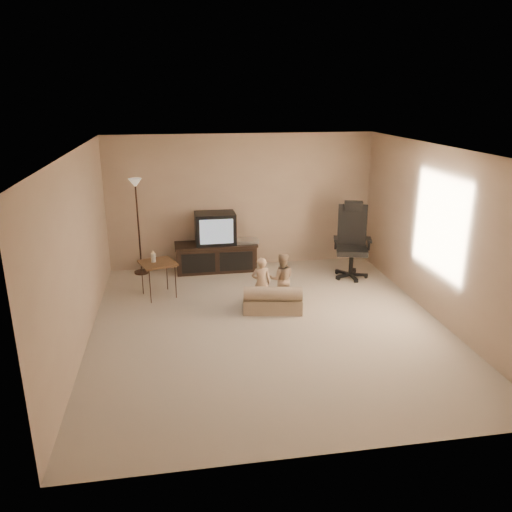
% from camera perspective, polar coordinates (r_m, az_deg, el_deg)
% --- Properties ---
extents(floor, '(5.50, 5.50, 0.00)m').
position_cam_1_polar(floor, '(7.28, 1.42, -7.90)').
color(floor, '#C2AE9A').
rests_on(floor, ground).
extents(room_shell, '(5.50, 5.50, 5.50)m').
position_cam_1_polar(room_shell, '(6.75, 1.52, 3.75)').
color(room_shell, silver).
rests_on(room_shell, floor).
extents(tv_stand, '(1.55, 0.58, 1.11)m').
position_cam_1_polar(tv_stand, '(9.35, -4.58, 1.08)').
color(tv_stand, black).
rests_on(tv_stand, floor).
extents(office_chair, '(0.78, 0.80, 1.36)m').
position_cam_1_polar(office_chair, '(9.16, 10.85, 0.63)').
color(office_chair, black).
rests_on(office_chair, floor).
extents(side_table, '(0.68, 0.68, 0.80)m').
position_cam_1_polar(side_table, '(8.22, -11.21, -0.82)').
color(side_table, brown).
rests_on(side_table, floor).
extents(floor_lamp, '(0.27, 0.27, 1.76)m').
position_cam_1_polar(floor_lamp, '(9.19, -13.47, 5.67)').
color(floor_lamp, black).
rests_on(floor_lamp, floor).
extents(child_sofa, '(0.97, 0.66, 0.44)m').
position_cam_1_polar(child_sofa, '(7.66, 1.92, -5.07)').
color(child_sofa, tan).
rests_on(child_sofa, floor).
extents(toddler_left, '(0.30, 0.22, 0.83)m').
position_cam_1_polar(toddler_left, '(7.67, 0.59, -3.13)').
color(toddler_left, tan).
rests_on(toddler_left, floor).
extents(toddler_right, '(0.43, 0.27, 0.83)m').
position_cam_1_polar(toddler_right, '(7.85, 2.96, -2.62)').
color(toddler_right, tan).
rests_on(toddler_right, floor).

